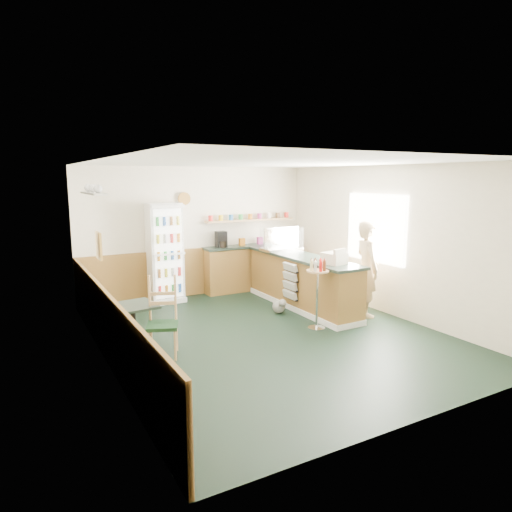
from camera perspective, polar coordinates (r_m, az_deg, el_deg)
ground at (r=7.39m, az=1.71°, el=-9.80°), size 6.00×6.00×0.00m
room_envelope at (r=7.56m, az=-2.55°, el=2.53°), size 5.04×6.02×2.72m
service_counter at (r=8.83m, az=5.71°, el=-3.46°), size 0.68×3.01×1.01m
back_counter at (r=10.17m, az=-0.57°, el=-1.14°), size 2.24×0.42×1.69m
drinks_fridge at (r=9.27m, az=-11.27°, el=0.38°), size 0.66×0.54×1.99m
display_case at (r=9.30m, az=3.21°, el=2.12°), size 0.82×0.43×0.46m
cash_register at (r=7.95m, az=9.74°, el=-0.28°), size 0.40×0.42×0.19m
shopkeeper at (r=8.40m, az=13.67°, el=-1.57°), size 0.56×0.67×1.73m
condiment_stand at (r=7.53m, az=7.70°, el=-3.40°), size 0.37×0.37×1.15m
newspaper_rack at (r=8.50m, az=4.29°, el=-3.21°), size 0.09×0.43×0.68m
cafe_table at (r=6.85m, az=-15.08°, el=-7.52°), size 0.68×0.68×0.68m
cafe_chair at (r=6.57m, az=-11.90°, el=-7.13°), size 0.54×0.55×1.13m
dog_doorstop at (r=8.47m, az=2.95°, el=-6.27°), size 0.24×0.31×0.29m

